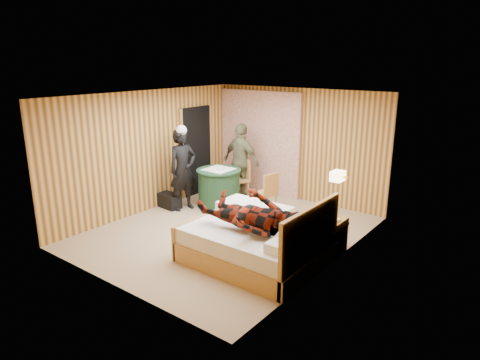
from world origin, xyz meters
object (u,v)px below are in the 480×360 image
Objects in this scene: man_at_table at (241,161)px; bed at (258,242)px; wall_lamp at (338,176)px; round_table at (219,188)px; chair_near at (267,190)px; chair_far at (241,176)px; woman_standing at (183,170)px; duffel_bag at (169,201)px; nightstand at (329,235)px; man_on_bed at (251,206)px.

bed is at bearing 138.03° from man_at_table.
wall_lamp is 3.26m from man_at_table.
wall_lamp is at bearing -10.08° from round_table.
wall_lamp is at bearing 80.59° from chair_near.
round_table is 0.75m from chair_far.
woman_standing is at bearing -131.86° from round_table.
wall_lamp is 0.29× the size of chair_near.
wall_lamp is 0.13× the size of bed.
chair_far is at bearing 64.73° from duffel_bag.
woman_standing is at bearing 178.69° from nightstand.
nightstand is 3.73m from duffel_bag.
man_at_table is at bearing 155.88° from wall_lamp.
duffel_bag is at bearing -179.08° from nightstand.
chair_far is 0.54× the size of man_at_table.
nightstand is 0.68× the size of chair_near.
woman_standing is 1.45m from man_at_table.
nightstand reaches higher than duffel_bag.
man_at_table is at bearing 129.77° from man_on_bed.
man_at_table is 0.97× the size of man_on_bed.
bed is at bearing -128.59° from nightstand.
man_at_table is at bearing 90.00° from round_table.
man_at_table is at bearing -103.69° from chair_near.
chair_near is 0.51× the size of man_at_table.
nightstand is at bearing 58.23° from man_on_bed.
woman_standing reaches higher than round_table.
man_on_bed reaches higher than chair_near.
wall_lamp is 0.27× the size of round_table.
man_at_table is (0.82, 1.50, 0.71)m from duffel_bag.
woman_standing is (-3.46, -0.04, -0.44)m from wall_lamp.
chair_near is 0.50× the size of man_on_bed.
bed reaches higher than chair_far.
chair_far is 1.71× the size of duffel_bag.
nightstand is at bearing 159.72° from man_at_table.
round_table is 0.91m from man_at_table.
wall_lamp is at bearing 8.08° from duffel_bag.
chair_near is at bearing 119.94° from bed.
duffel_bag is (-0.85, -1.44, -0.39)m from chair_far.
chair_near is at bearing 12.65° from round_table.
man_at_table is (-2.15, 2.39, 0.54)m from bed.
nightstand is at bearing -110.29° from wall_lamp.
chair_far is (-2.12, 2.33, 0.22)m from bed.
nightstand is (-0.04, -0.12, -1.00)m from wall_lamp.
bed is at bearing 43.03° from chair_near.
man_on_bed is (3.00, -1.12, 0.84)m from duffel_bag.
man_at_table is at bearing 153.69° from nightstand.
wall_lamp is 3.95m from duffel_bag.
round_table is 2.89m from man_on_bed.
duffel_bag is 1.85m from man_at_table.
chair_near is 1.63× the size of duffel_bag.
man_on_bed is (2.15, -2.56, 0.45)m from chair_far.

